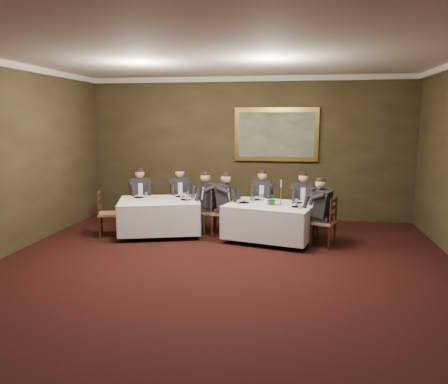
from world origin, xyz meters
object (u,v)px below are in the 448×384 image
(chair_sec_backleft, at_px, (141,214))
(diner_main_backright, at_px, (303,210))
(diner_main_endleft, at_px, (222,212))
(diner_sec_endright, at_px, (209,210))
(diner_sec_backright, at_px, (180,203))
(centerpiece, at_px, (272,198))
(chair_main_endleft, at_px, (222,222))
(chair_sec_backright, at_px, (180,213))
(table_second, at_px, (160,214))
(chair_sec_endright, at_px, (210,220))
(table_main, at_px, (270,219))
(diner_main_backleft, at_px, (262,207))
(diner_sec_backleft, at_px, (140,204))
(chair_sec_endleft, at_px, (108,223))
(painting, at_px, (276,135))
(candlestick, at_px, (281,196))
(chair_main_backleft, at_px, (262,216))
(chair_main_backright, at_px, (302,220))
(chair_main_endright, at_px, (323,232))
(diner_main_endright, at_px, (323,221))

(chair_sec_backleft, bearing_deg, diner_main_backright, 153.49)
(diner_main_backright, xyz_separation_m, diner_main_endleft, (-1.71, -0.47, 0.00))
(diner_main_backright, relative_size, diner_sec_endright, 1.00)
(diner_sec_backright, distance_m, centerpiece, 2.54)
(chair_main_endleft, xyz_separation_m, chair_sec_backright, (-1.14, 0.81, 0.00))
(table_second, xyz_separation_m, chair_sec_endright, (1.04, 0.31, -0.17))
(table_main, height_order, chair_sec_endright, chair_sec_endright)
(table_main, bearing_deg, diner_main_backleft, 103.74)
(chair_sec_backleft, distance_m, diner_sec_backleft, 0.23)
(table_second, xyz_separation_m, chair_sec_backright, (0.19, 0.98, -0.17))
(diner_main_backright, relative_size, chair_main_endleft, 1.35)
(chair_sec_endleft, relative_size, painting, 0.49)
(chair_sec_backright, height_order, chair_sec_endleft, same)
(diner_sec_backleft, relative_size, chair_sec_endright, 1.35)
(diner_sec_endright, bearing_deg, candlestick, -135.32)
(table_main, xyz_separation_m, diner_sec_backright, (-2.19, 1.07, 0.06))
(chair_sec_backleft, bearing_deg, centerpiece, 138.60)
(chair_main_backleft, bearing_deg, chair_sec_backleft, 8.04)
(chair_main_backright, distance_m, painting, 2.32)
(chair_main_endright, bearing_deg, diner_sec_endright, 95.00)
(chair_main_endright, xyz_separation_m, chair_sec_endleft, (-4.49, 0.06, 0.00))
(diner_main_endright, bearing_deg, diner_main_endleft, 96.50)
(chair_sec_backright, height_order, diner_sec_endright, diner_sec_endright)
(diner_main_backleft, bearing_deg, chair_sec_backright, 1.45)
(chair_main_endleft, distance_m, chair_sec_endleft, 2.42)
(table_main, bearing_deg, diner_sec_backleft, 165.32)
(diner_main_endleft, distance_m, diner_main_endright, 2.16)
(diner_main_backright, relative_size, diner_sec_backright, 1.00)
(chair_sec_backleft, xyz_separation_m, diner_sec_endright, (1.73, -0.41, 0.23))
(table_main, bearing_deg, chair_main_endleft, 165.96)
(diner_main_backright, height_order, chair_sec_backright, diner_main_backright)
(chair_sec_backright, relative_size, chair_sec_endleft, 1.00)
(diner_main_endleft, bearing_deg, diner_sec_endright, -111.92)
(diner_main_endright, bearing_deg, diner_main_backright, 41.72)
(chair_sec_backleft, xyz_separation_m, candlestick, (3.29, -0.88, 0.67))
(diner_sec_backright, bearing_deg, chair_main_endright, 137.42)
(chair_sec_endright, distance_m, painting, 2.78)
(diner_sec_backleft, relative_size, painting, 0.66)
(diner_sec_endright, bearing_deg, painting, -68.77)
(table_main, height_order, chair_sec_endleft, chair_sec_endleft)
(table_main, distance_m, candlestick, 0.55)
(chair_main_backleft, relative_size, chair_sec_endright, 1.00)
(diner_main_backleft, height_order, chair_sec_endright, diner_main_backleft)
(diner_main_endleft, height_order, painting, painting)
(table_second, height_order, diner_main_backright, diner_main_backright)
(chair_sec_backleft, xyz_separation_m, chair_sec_endright, (1.74, -0.40, 0.00))
(chair_main_endleft, bearing_deg, chair_sec_backright, -122.43)
(chair_sec_endleft, bearing_deg, diner_main_backleft, 91.85)
(chair_main_endright, height_order, chair_sec_endleft, same)
(diner_main_backleft, xyz_separation_m, diner_main_endleft, (-0.81, -0.70, 0.00))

